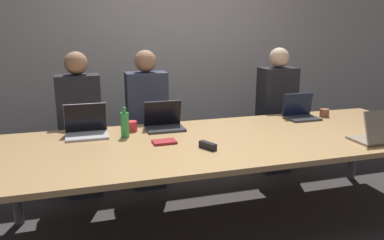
{
  "coord_description": "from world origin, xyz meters",
  "views": [
    {
      "loc": [
        -1.12,
        -2.71,
        1.63
      ],
      "look_at": [
        -0.26,
        0.1,
        0.89
      ],
      "focal_mm": 35.0,
      "sensor_mm": 36.0,
      "label": 1
    }
  ],
  "objects_px": {
    "laptop_far_right": "(300,111)",
    "laptop_far_midleft": "(164,121)",
    "bottle_far_left": "(125,124)",
    "stapler": "(208,146)",
    "person_far_left": "(81,128)",
    "laptop_near_right": "(378,133)",
    "laptop_far_left": "(86,127)",
    "cup_far_right": "(324,113)",
    "cup_far_midleft": "(132,126)",
    "person_far_right": "(276,113)",
    "person_far_midleft": "(147,122)"
  },
  "relations": [
    {
      "from": "cup_far_midleft",
      "to": "person_far_left",
      "type": "bearing_deg",
      "value": 132.33
    },
    {
      "from": "person_far_midleft",
      "to": "stapler",
      "type": "distance_m",
      "value": 1.17
    },
    {
      "from": "laptop_far_right",
      "to": "person_far_midleft",
      "type": "relative_size",
      "value": 0.22
    },
    {
      "from": "laptop_far_left",
      "to": "cup_far_midleft",
      "type": "height_order",
      "value": "laptop_far_left"
    },
    {
      "from": "laptop_far_left",
      "to": "person_far_left",
      "type": "height_order",
      "value": "person_far_left"
    },
    {
      "from": "cup_far_right",
      "to": "laptop_near_right",
      "type": "distance_m",
      "value": 0.88
    },
    {
      "from": "laptop_far_right",
      "to": "person_far_midleft",
      "type": "bearing_deg",
      "value": 160.99
    },
    {
      "from": "person_far_left",
      "to": "bottle_far_left",
      "type": "xyz_separation_m",
      "value": [
        0.35,
        -0.63,
        0.17
      ]
    },
    {
      "from": "laptop_far_midleft",
      "to": "laptop_far_right",
      "type": "bearing_deg",
      "value": -0.29
    },
    {
      "from": "person_far_right",
      "to": "laptop_near_right",
      "type": "height_order",
      "value": "person_far_right"
    },
    {
      "from": "bottle_far_left",
      "to": "person_far_midleft",
      "type": "height_order",
      "value": "person_far_midleft"
    },
    {
      "from": "person_far_right",
      "to": "cup_far_midleft",
      "type": "xyz_separation_m",
      "value": [
        -1.68,
        -0.49,
        0.1
      ]
    },
    {
      "from": "bottle_far_left",
      "to": "laptop_far_midleft",
      "type": "distance_m",
      "value": 0.4
    },
    {
      "from": "person_far_midleft",
      "to": "cup_far_midleft",
      "type": "xyz_separation_m",
      "value": [
        -0.22,
        -0.49,
        0.1
      ]
    },
    {
      "from": "laptop_far_midleft",
      "to": "laptop_near_right",
      "type": "bearing_deg",
      "value": -30.52
    },
    {
      "from": "person_far_left",
      "to": "person_far_right",
      "type": "bearing_deg",
      "value": 0.47
    },
    {
      "from": "laptop_far_left",
      "to": "person_far_midleft",
      "type": "distance_m",
      "value": 0.8
    },
    {
      "from": "cup_far_midleft",
      "to": "laptop_near_right",
      "type": "distance_m",
      "value": 2.0
    },
    {
      "from": "person_far_right",
      "to": "stapler",
      "type": "height_order",
      "value": "person_far_right"
    },
    {
      "from": "laptop_far_right",
      "to": "cup_far_right",
      "type": "height_order",
      "value": "laptop_far_right"
    },
    {
      "from": "person_far_right",
      "to": "cup_far_midleft",
      "type": "relative_size",
      "value": 15.96
    },
    {
      "from": "laptop_far_right",
      "to": "bottle_far_left",
      "type": "bearing_deg",
      "value": -175.06
    },
    {
      "from": "person_far_left",
      "to": "bottle_far_left",
      "type": "height_order",
      "value": "person_far_left"
    },
    {
      "from": "cup_far_midleft",
      "to": "stapler",
      "type": "relative_size",
      "value": 0.57
    },
    {
      "from": "laptop_far_left",
      "to": "cup_far_midleft",
      "type": "distance_m",
      "value": 0.38
    },
    {
      "from": "bottle_far_left",
      "to": "person_far_right",
      "type": "xyz_separation_m",
      "value": [
        1.76,
        0.65,
        -0.17
      ]
    },
    {
      "from": "cup_far_right",
      "to": "cup_far_midleft",
      "type": "height_order",
      "value": "cup_far_midleft"
    },
    {
      "from": "bottle_far_left",
      "to": "stapler",
      "type": "distance_m",
      "value": 0.74
    },
    {
      "from": "laptop_far_midleft",
      "to": "person_far_midleft",
      "type": "xyz_separation_m",
      "value": [
        -0.06,
        0.49,
        -0.13
      ]
    },
    {
      "from": "laptop_far_left",
      "to": "laptop_near_right",
      "type": "height_order",
      "value": "laptop_near_right"
    },
    {
      "from": "bottle_far_left",
      "to": "stapler",
      "type": "bearing_deg",
      "value": -42.02
    },
    {
      "from": "laptop_far_right",
      "to": "laptop_near_right",
      "type": "height_order",
      "value": "laptop_near_right"
    },
    {
      "from": "cup_far_midleft",
      "to": "laptop_near_right",
      "type": "xyz_separation_m",
      "value": [
        1.79,
        -0.89,
        0.03
      ]
    },
    {
      "from": "bottle_far_left",
      "to": "laptop_far_right",
      "type": "xyz_separation_m",
      "value": [
        1.74,
        0.15,
        -0.04
      ]
    },
    {
      "from": "bottle_far_left",
      "to": "person_far_right",
      "type": "bearing_deg",
      "value": 20.18
    },
    {
      "from": "laptop_near_right",
      "to": "laptop_far_left",
      "type": "bearing_deg",
      "value": -21.77
    },
    {
      "from": "cup_far_right",
      "to": "cup_far_midleft",
      "type": "relative_size",
      "value": 1.05
    },
    {
      "from": "laptop_far_midleft",
      "to": "stapler",
      "type": "xyz_separation_m",
      "value": [
        0.19,
        -0.65,
        -0.05
      ]
    },
    {
      "from": "bottle_far_left",
      "to": "laptop_near_right",
      "type": "height_order",
      "value": "laptop_near_right"
    },
    {
      "from": "laptop_near_right",
      "to": "person_far_midleft",
      "type": "bearing_deg",
      "value": -41.23
    },
    {
      "from": "laptop_far_left",
      "to": "laptop_near_right",
      "type": "relative_size",
      "value": 1.04
    },
    {
      "from": "person_far_left",
      "to": "laptop_far_right",
      "type": "height_order",
      "value": "person_far_left"
    },
    {
      "from": "cup_far_right",
      "to": "stapler",
      "type": "relative_size",
      "value": 0.6
    },
    {
      "from": "laptop_far_right",
      "to": "laptop_far_midleft",
      "type": "distance_m",
      "value": 1.38
    },
    {
      "from": "laptop_far_midleft",
      "to": "stapler",
      "type": "distance_m",
      "value": 0.68
    },
    {
      "from": "laptop_far_midleft",
      "to": "laptop_near_right",
      "type": "distance_m",
      "value": 1.75
    },
    {
      "from": "person_far_left",
      "to": "laptop_far_midleft",
      "type": "xyz_separation_m",
      "value": [
        0.71,
        -0.47,
        0.13
      ]
    },
    {
      "from": "laptop_far_midleft",
      "to": "cup_far_midleft",
      "type": "xyz_separation_m",
      "value": [
        -0.28,
        0.0,
        -0.03
      ]
    },
    {
      "from": "laptop_far_right",
      "to": "person_far_left",
      "type": "bearing_deg",
      "value": 167.09
    },
    {
      "from": "person_far_left",
      "to": "laptop_far_midleft",
      "type": "relative_size",
      "value": 4.16
    }
  ]
}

